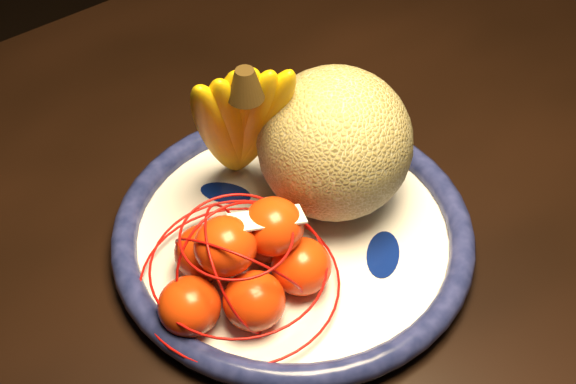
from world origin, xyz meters
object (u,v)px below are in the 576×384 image
dining_table (397,139)px  banana_bunch (239,119)px  mandarin_bag (244,263)px  cantaloupe (335,143)px  fruit_bowl (293,234)px

dining_table → banana_bunch: banana_bunch is taller
dining_table → mandarin_bag: 0.40m
dining_table → cantaloupe: (-0.19, -0.12, 0.17)m
fruit_bowl → dining_table: bearing=28.2°
fruit_bowl → cantaloupe: (0.06, 0.02, 0.08)m
cantaloupe → fruit_bowl: bearing=-161.3°
dining_table → fruit_bowl: size_ratio=3.97×
dining_table → mandarin_bag: size_ratio=6.20×
cantaloupe → banana_bunch: bearing=141.5°
cantaloupe → mandarin_bag: 0.16m
cantaloupe → banana_bunch: size_ratio=0.77×
banana_bunch → mandarin_bag: size_ratio=0.86×
dining_table → banana_bunch: size_ratio=7.21×
mandarin_bag → banana_bunch: bearing=61.0°
dining_table → cantaloupe: bearing=-154.9°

